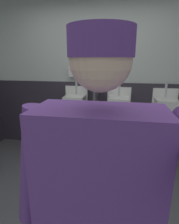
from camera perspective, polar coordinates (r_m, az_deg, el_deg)
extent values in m
cube|color=#4C4C51|center=(2.28, -2.57, -29.67)|extent=(4.66, 3.88, 0.04)
cube|color=silver|center=(3.27, 3.67, 11.94)|extent=(4.66, 0.12, 2.73)
cube|color=#2D2833|center=(3.34, 3.29, -1.24)|extent=(4.06, 0.03, 1.22)
cube|color=white|center=(3.34, -3.93, 2.61)|extent=(0.40, 0.05, 0.65)
cube|color=white|center=(3.19, -4.64, 1.02)|extent=(0.34, 0.30, 0.45)
cylinder|color=#B7BABF|center=(3.27, -4.08, 7.60)|extent=(0.04, 0.04, 0.24)
cylinder|color=#B7BABF|center=(3.47, -3.91, -6.39)|extent=(0.05, 0.05, 0.55)
cube|color=white|center=(3.24, 9.05, 2.04)|extent=(0.40, 0.05, 0.65)
cube|color=white|center=(3.09, 8.94, 0.38)|extent=(0.34, 0.30, 0.45)
cylinder|color=#B7BABF|center=(3.18, 9.29, 7.16)|extent=(0.04, 0.04, 0.24)
cylinder|color=#B7BABF|center=(3.38, 8.62, -7.18)|extent=(0.05, 0.05, 0.55)
cube|color=white|center=(3.32, 22.09, 1.36)|extent=(0.40, 0.05, 0.65)
cube|color=white|center=(3.17, 22.59, -0.29)|extent=(0.34, 0.30, 0.45)
cylinder|color=#B7BABF|center=(3.25, 22.68, 6.34)|extent=(0.04, 0.04, 0.24)
cylinder|color=#B7BABF|center=(3.46, 21.24, -7.64)|extent=(0.05, 0.05, 0.55)
cube|color=#4C4C51|center=(3.05, 2.00, 3.73)|extent=(0.04, 0.40, 0.90)
cube|color=#60388C|center=(0.79, 2.89, -20.08)|extent=(0.49, 0.24, 0.59)
cylinder|color=#60388C|center=(0.86, -17.64, -16.04)|extent=(0.17, 0.09, 0.56)
sphere|color=beige|center=(0.64, 3.51, 15.67)|extent=(0.21, 0.21, 0.21)
cylinder|color=#60388C|center=(0.64, 3.60, 20.93)|extent=(0.22, 0.22, 0.10)
cube|color=silver|center=(3.26, -5.53, 12.43)|extent=(0.10, 0.07, 0.18)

